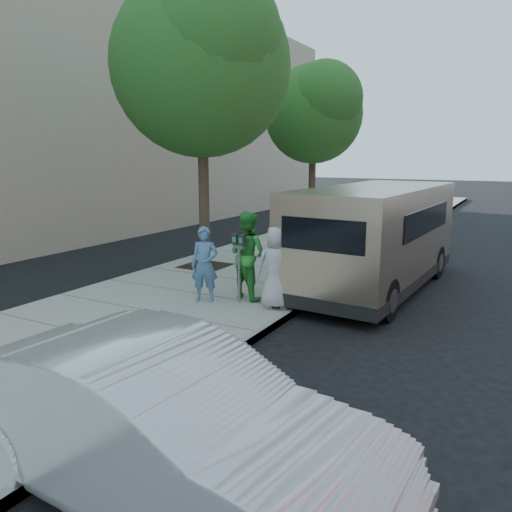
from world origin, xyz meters
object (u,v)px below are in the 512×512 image
object	(u,v)px
person_officer	(205,264)
tree_near	(203,59)
person_striped_polo	(323,241)
sedan	(161,424)
person_gray_shirt	(277,267)
tree_far	(315,110)
person_green_shirt	(248,255)
van	(377,235)
parking_meter	(239,253)

from	to	relation	value
person_officer	tree_near	bearing A→B (deg)	101.91
person_striped_polo	sedan	bearing A→B (deg)	54.22
sedan	person_gray_shirt	world-z (taller)	person_gray_shirt
person_officer	tree_far	bearing A→B (deg)	78.42
person_gray_shirt	sedan	bearing A→B (deg)	83.49
sedan	person_green_shirt	size ratio (longest dim) A/B	2.46
van	sedan	world-z (taller)	van
tree_far	van	distance (m)	9.22
person_green_shirt	person_gray_shirt	size ratio (longest dim) A/B	1.12
parking_meter	person_gray_shirt	bearing A→B (deg)	13.87
person_gray_shirt	van	bearing A→B (deg)	-133.93
person_green_shirt	person_gray_shirt	xyz separation A→B (m)	(0.85, -0.35, -0.10)
tree_near	parking_meter	world-z (taller)	tree_near
tree_near	van	xyz separation A→B (m)	(4.56, 0.44, -4.26)
van	person_officer	world-z (taller)	van
parking_meter	person_gray_shirt	size ratio (longest dim) A/B	0.86
sedan	person_green_shirt	world-z (taller)	person_green_shirt
parking_meter	person_gray_shirt	xyz separation A→B (m)	(0.83, 0.05, -0.20)
sedan	person_green_shirt	distance (m)	6.23
tree_far	tree_near	bearing A→B (deg)	-90.00
van	person_officer	xyz separation A→B (m)	(-2.69, -3.24, -0.36)
tree_near	van	size ratio (longest dim) A/B	1.13
van	person_green_shirt	distance (m)	3.30
parking_meter	person_green_shirt	bearing A→B (deg)	103.26
van	person_gray_shirt	xyz separation A→B (m)	(-1.18, -2.94, -0.31)
person_officer	person_striped_polo	world-z (taller)	person_striped_polo
tree_near	person_green_shirt	xyz separation A→B (m)	(2.53, -2.16, -4.47)
van	person_green_shirt	size ratio (longest dim) A/B	3.59
tree_far	sedan	size ratio (longest dim) A/B	1.42
person_gray_shirt	person_striped_polo	distance (m)	2.34
tree_near	person_officer	xyz separation A→B (m)	(1.87, -2.81, -4.61)
van	sedan	xyz separation A→B (m)	(0.32, -8.35, -0.54)
parking_meter	person_striped_polo	world-z (taller)	person_striped_polo
person_green_shirt	person_gray_shirt	world-z (taller)	person_green_shirt
van	sedan	distance (m)	8.38
tree_near	sedan	bearing A→B (deg)	-58.34
tree_near	person_officer	size ratio (longest dim) A/B	4.80
parking_meter	van	size ratio (longest dim) A/B	0.21
tree_near	person_green_shirt	size ratio (longest dim) A/B	4.04
tree_near	person_officer	distance (m)	5.71
van	person_green_shirt	bearing A→B (deg)	-124.59
van	person_striped_polo	world-z (taller)	van
tree_far	person_green_shirt	world-z (taller)	tree_far
van	parking_meter	bearing A→B (deg)	-120.40
tree_near	person_gray_shirt	distance (m)	6.20
van	sedan	size ratio (longest dim) A/B	1.46
parking_meter	person_green_shirt	size ratio (longest dim) A/B	0.77
person_striped_polo	tree_far	bearing A→B (deg)	-112.24
person_striped_polo	person_officer	bearing A→B (deg)	12.77
tree_near	person_officer	world-z (taller)	tree_near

